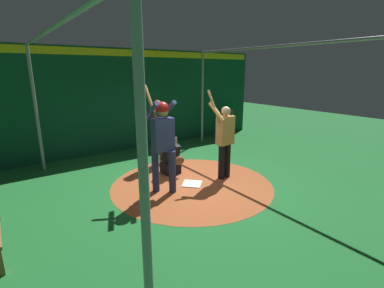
# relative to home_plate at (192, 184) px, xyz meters

# --- Properties ---
(ground_plane) EXTENTS (26.52, 26.52, 0.00)m
(ground_plane) POSITION_rel_home_plate_xyz_m (0.00, 0.00, -0.01)
(ground_plane) COLOR #1E6B2D
(dirt_circle) EXTENTS (3.64, 3.64, 0.01)m
(dirt_circle) POSITION_rel_home_plate_xyz_m (0.00, 0.00, -0.01)
(dirt_circle) COLOR #AD562D
(dirt_circle) RESTS_ON ground
(home_plate) EXTENTS (0.59, 0.59, 0.01)m
(home_plate) POSITION_rel_home_plate_xyz_m (0.00, 0.00, 0.00)
(home_plate) COLOR white
(home_plate) RESTS_ON dirt_circle
(batter) EXTENTS (0.68, 0.49, 2.24)m
(batter) POSITION_rel_home_plate_xyz_m (-0.03, -0.71, 1.17)
(batter) COLOR navy
(batter) RESTS_ON ground
(catcher) EXTENTS (0.58, 0.40, 0.96)m
(catcher) POSITION_rel_home_plate_xyz_m (-0.86, -0.02, 0.37)
(catcher) COLOR black
(catcher) RESTS_ON ground
(umpire) EXTENTS (0.22, 0.49, 1.77)m
(umpire) POSITION_rel_home_plate_xyz_m (-1.66, 0.06, 0.99)
(umpire) COLOR #4C4C51
(umpire) RESTS_ON ground
(visitor) EXTENTS (0.56, 0.52, 2.09)m
(visitor) POSITION_rel_home_plate_xyz_m (0.11, 0.86, 0.99)
(visitor) COLOR black
(visitor) RESTS_ON ground
(back_wall) EXTENTS (0.23, 10.52, 3.18)m
(back_wall) POSITION_rel_home_plate_xyz_m (-3.71, 0.00, 1.59)
(back_wall) COLOR #0F472D
(back_wall) RESTS_ON ground
(cage_frame) EXTENTS (6.13, 5.27, 3.14)m
(cage_frame) POSITION_rel_home_plate_xyz_m (0.00, 0.00, 2.20)
(cage_frame) COLOR gray
(cage_frame) RESTS_ON ground
(bat_rack) EXTENTS (0.82, 0.20, 1.05)m
(bat_rack) POSITION_rel_home_plate_xyz_m (-3.46, 4.12, 0.48)
(bat_rack) COLOR olive
(bat_rack) RESTS_ON ground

